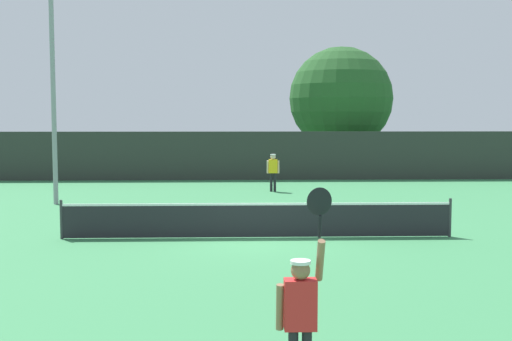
{
  "coord_description": "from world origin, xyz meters",
  "views": [
    {
      "loc": [
        -0.6,
        -17.21,
        3.27
      ],
      "look_at": [
        0.05,
        2.81,
        1.63
      ],
      "focal_mm": 44.5,
      "sensor_mm": 36.0,
      "label": 1
    }
  ],
  "objects_px": {
    "tennis_ball": "(175,222)",
    "parked_car_mid": "(280,158)",
    "light_pole": "(53,65)",
    "parked_car_near": "(199,159)",
    "player_serving": "(301,306)",
    "large_tree": "(341,99)",
    "player_receiving": "(273,169)"
  },
  "relations": [
    {
      "from": "player_receiving",
      "to": "parked_car_mid",
      "type": "bearing_deg",
      "value": -95.51
    },
    {
      "from": "tennis_ball",
      "to": "light_pole",
      "type": "relative_size",
      "value": 0.01
    },
    {
      "from": "light_pole",
      "to": "parked_car_mid",
      "type": "bearing_deg",
      "value": 58.38
    },
    {
      "from": "parked_car_near",
      "to": "player_serving",
      "type": "bearing_deg",
      "value": -81.24
    },
    {
      "from": "player_receiving",
      "to": "light_pole",
      "type": "distance_m",
      "value": 10.32
    },
    {
      "from": "player_receiving",
      "to": "light_pole",
      "type": "bearing_deg",
      "value": 24.6
    },
    {
      "from": "light_pole",
      "to": "parked_car_mid",
      "type": "xyz_separation_m",
      "value": [
        9.7,
        15.76,
        -4.5
      ]
    },
    {
      "from": "light_pole",
      "to": "large_tree",
      "type": "distance_m",
      "value": 19.23
    },
    {
      "from": "player_serving",
      "to": "large_tree",
      "type": "xyz_separation_m",
      "value": [
        5.59,
        30.99,
        3.38
      ]
    },
    {
      "from": "parked_car_mid",
      "to": "large_tree",
      "type": "bearing_deg",
      "value": -30.97
    },
    {
      "from": "large_tree",
      "to": "parked_car_near",
      "type": "bearing_deg",
      "value": 172.44
    },
    {
      "from": "tennis_ball",
      "to": "parked_car_mid",
      "type": "height_order",
      "value": "parked_car_mid"
    },
    {
      "from": "player_receiving",
      "to": "light_pole",
      "type": "height_order",
      "value": "light_pole"
    },
    {
      "from": "tennis_ball",
      "to": "parked_car_near",
      "type": "relative_size",
      "value": 0.02
    },
    {
      "from": "parked_car_mid",
      "to": "light_pole",
      "type": "bearing_deg",
      "value": -125.15
    },
    {
      "from": "player_serving",
      "to": "tennis_ball",
      "type": "height_order",
      "value": "player_serving"
    },
    {
      "from": "player_serving",
      "to": "light_pole",
      "type": "xyz_separation_m",
      "value": [
        -7.65,
        17.07,
        4.2
      ]
    },
    {
      "from": "large_tree",
      "to": "parked_car_mid",
      "type": "xyz_separation_m",
      "value": [
        -3.54,
        1.83,
        -3.68
      ]
    },
    {
      "from": "player_serving",
      "to": "tennis_ball",
      "type": "distance_m",
      "value": 12.72
    },
    {
      "from": "player_serving",
      "to": "player_receiving",
      "type": "relative_size",
      "value": 1.47
    },
    {
      "from": "tennis_ball",
      "to": "parked_car_near",
      "type": "distance_m",
      "value": 19.76
    },
    {
      "from": "player_serving",
      "to": "light_pole",
      "type": "distance_m",
      "value": 19.17
    },
    {
      "from": "tennis_ball",
      "to": "light_pole",
      "type": "height_order",
      "value": "light_pole"
    },
    {
      "from": "player_receiving",
      "to": "large_tree",
      "type": "bearing_deg",
      "value": -115.06
    },
    {
      "from": "tennis_ball",
      "to": "parked_car_near",
      "type": "bearing_deg",
      "value": 91.1
    },
    {
      "from": "player_serving",
      "to": "parked_car_mid",
      "type": "xyz_separation_m",
      "value": [
        2.05,
        32.83,
        -0.3
      ]
    },
    {
      "from": "large_tree",
      "to": "parked_car_near",
      "type": "height_order",
      "value": "large_tree"
    },
    {
      "from": "large_tree",
      "to": "light_pole",
      "type": "bearing_deg",
      "value": -133.55
    },
    {
      "from": "parked_car_near",
      "to": "parked_car_mid",
      "type": "xyz_separation_m",
      "value": [
        5.09,
        0.69,
        0.0
      ]
    },
    {
      "from": "player_receiving",
      "to": "player_serving",
      "type": "bearing_deg",
      "value": 87.52
    },
    {
      "from": "light_pole",
      "to": "parked_car_near",
      "type": "relative_size",
      "value": 2.18
    },
    {
      "from": "tennis_ball",
      "to": "light_pole",
      "type": "bearing_deg",
      "value": 136.85
    }
  ]
}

